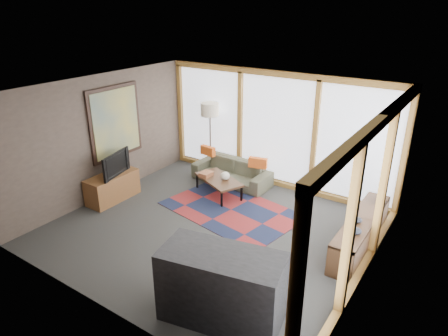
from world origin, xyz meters
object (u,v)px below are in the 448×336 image
Objects in this scene: sofa at (232,172)px; bar_counter at (222,287)px; floor_lamp at (210,138)px; coffee_table at (219,186)px; television at (113,164)px; bookshelf at (361,232)px; tv_console at (113,187)px.

bar_counter is at bearing -57.04° from sofa.
floor_lamp is 1.52× the size of coffee_table.
television is (-0.78, -2.37, -0.04)m from floor_lamp.
bar_counter is (-1.03, -2.72, 0.23)m from bookshelf.
sofa is 1.17× the size of bar_counter.
bar_counter reaches higher than tv_console.
television reaches higher than coffee_table.
bookshelf is at bearing -14.91° from sofa.
floor_lamp is 1.48m from coffee_table.
sofa is at bearing -50.67° from television.
floor_lamp is 1.52× the size of tv_console.
coffee_table is 2.28m from television.
sofa is 3.40m from bookshelf.
tv_console is 1.30× the size of television.
bookshelf is (3.16, -0.30, 0.09)m from coffee_table.
sofa reaches higher than coffee_table.
sofa is 1.62× the size of tv_console.
floor_lamp is 1.09× the size of bar_counter.
television is at bearing 145.26° from bar_counter.
television is at bearing -125.23° from sofa.
bar_counter is at bearing -110.68° from bookshelf.
sofa is 2.68m from television.
bar_counter is at bearing -22.12° from tv_console.
coffee_table is 1.00× the size of tv_console.
floor_lamp is 5.02m from bar_counter.
bookshelf is at bearing 13.16° from tv_console.
tv_console is 0.54m from television.
bar_counter is at bearing -52.65° from floor_lamp.
bookshelf is at bearing -5.41° from coffee_table.
bookshelf is 4.99m from television.
television is at bearing -139.98° from coffee_table.
television is (0.06, 0.03, 0.54)m from tv_console.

